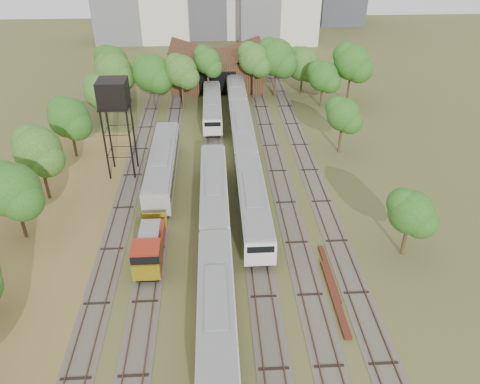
{
  "coord_description": "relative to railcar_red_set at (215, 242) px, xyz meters",
  "views": [
    {
      "loc": [
        -1.7,
        -25.79,
        28.43
      ],
      "look_at": [
        0.76,
        16.26,
        2.5
      ],
      "focal_mm": 35.0,
      "sensor_mm": 36.0,
      "label": 1
    }
  ],
  "objects": [
    {
      "name": "railcar_rear",
      "position": [
        0.0,
        33.91,
        -0.11
      ],
      "size": [
        2.75,
        16.08,
        3.4
      ],
      "color": "black",
      "rests_on": "ground"
    },
    {
      "name": "water_tower",
      "position": [
        -11.08,
        17.31,
        8.06
      ],
      "size": [
        3.42,
        3.42,
        11.81
      ],
      "color": "black",
      "rests_on": "ground"
    },
    {
      "name": "tree_band_right",
      "position": [
        17.55,
        22.74,
        3.12
      ],
      "size": [
        5.52,
        42.78,
        7.49
      ],
      "color": "#382616",
      "rests_on": "ground"
    },
    {
      "name": "railcar_red_set",
      "position": [
        0.0,
        0.0,
        0.0
      ],
      "size": [
        2.92,
        34.58,
        3.61
      ],
      "color": "black",
      "rests_on": "ground"
    },
    {
      "name": "tree_band_left",
      "position": [
        -17.74,
        14.77,
        3.53
      ],
      "size": [
        7.97,
        65.92,
        8.65
      ],
      "color": "#382616",
      "rests_on": "ground"
    },
    {
      "name": "maintenance_shed",
      "position": [
        1.0,
        49.49,
        1.01
      ],
      "size": [
        16.45,
        11.55,
        7.58
      ],
      "color": "#371A14",
      "rests_on": "ground"
    },
    {
      "name": "rail_pile_near",
      "position": [
        10.0,
        -5.78,
        -1.76
      ],
      "size": [
        0.6,
        9.04,
        0.3
      ],
      "primitive_type": "cube",
      "color": "#562518",
      "rests_on": "ground"
    },
    {
      "name": "railcar_green_set",
      "position": [
        4.0,
        23.79,
        0.0
      ],
      "size": [
        2.92,
        52.07,
        3.61
      ],
      "color": "black",
      "rests_on": "ground"
    },
    {
      "name": "tree_band_far",
      "position": [
        3.48,
        41.48,
        4.18
      ],
      "size": [
        44.16,
        11.03,
        9.8
      ],
      "color": "#382616",
      "rests_on": "ground"
    },
    {
      "name": "dry_grass_patch",
      "position": [
        -16.0,
        -0.49,
        -1.89
      ],
      "size": [
        14.0,
        60.0,
        0.04
      ],
      "primitive_type": "cube",
      "color": "brown",
      "rests_on": "ground"
    },
    {
      "name": "tracks",
      "position": [
        1.33,
        16.51,
        -1.87
      ],
      "size": [
        24.6,
        80.0,
        0.19
      ],
      "color": "#4C473D",
      "rests_on": "ground"
    },
    {
      "name": "rail_pile_far",
      "position": [
        10.2,
        -2.74,
        -1.79
      ],
      "size": [
        0.47,
        7.54,
        0.25
      ],
      "primitive_type": "cube",
      "color": "#562518",
      "rests_on": "ground"
    },
    {
      "name": "ground",
      "position": [
        2.0,
        -8.49,
        -1.91
      ],
      "size": [
        240.0,
        240.0,
        0.0
      ],
      "primitive_type": "plane",
      "color": "#475123",
      "rests_on": "ground"
    },
    {
      "name": "shunter_locomotive",
      "position": [
        -6.0,
        -0.17,
        -0.36
      ],
      "size": [
        2.5,
        8.1,
        3.27
      ],
      "color": "black",
      "rests_on": "ground"
    },
    {
      "name": "old_grey_coach",
      "position": [
        -6.0,
        15.16,
        0.16
      ],
      "size": [
        3.06,
        18.0,
        3.78
      ],
      "color": "black",
      "rests_on": "ground"
    }
  ]
}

